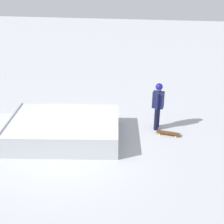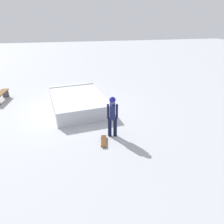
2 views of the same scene
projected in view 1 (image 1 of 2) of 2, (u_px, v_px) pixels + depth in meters
ground_plane at (67, 144)px, 9.84m from camera, size 60.00×60.00×0.00m
skate_ramp at (51, 130)px, 10.08m from camera, size 5.73×3.38×0.74m
skater at (158, 103)px, 10.42m from camera, size 0.41×0.43×1.73m
skateboard at (168, 133)px, 10.37m from camera, size 0.82×0.35×0.09m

